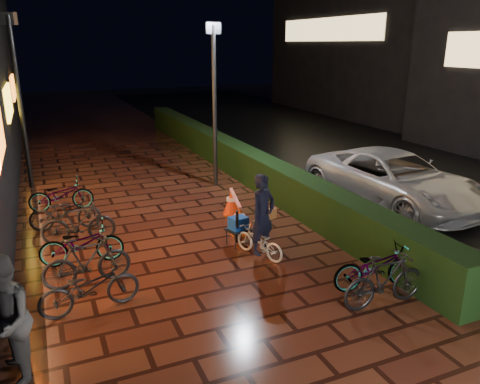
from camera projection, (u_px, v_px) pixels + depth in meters
name	position (u px, v px, depth m)	size (l,w,h in m)	color
ground	(236.00, 304.00, 7.96)	(80.00, 80.00, 0.00)	#381911
asphalt_road	(424.00, 175.00, 15.74)	(11.00, 60.00, 0.01)	black
hedge	(234.00, 157.00, 16.05)	(0.70, 20.00, 1.00)	black
bystander_person	(4.00, 322.00, 5.87)	(0.87, 0.68, 1.79)	#555557
van	(393.00, 179.00, 12.67)	(2.39, 5.19, 1.44)	#B3B4B9
lamp_post_hedge	(214.00, 99.00, 13.88)	(0.46, 0.13, 4.80)	black
lamp_post_sf	(19.00, 96.00, 13.59)	(0.48, 0.15, 5.06)	black
cyclist	(261.00, 227.00, 9.51)	(0.87, 1.32, 1.79)	silver
traffic_barrier	(235.00, 210.00, 11.41)	(0.77, 1.71, 0.69)	#F9580D
cart_assembly	(238.00, 225.00, 10.14)	(0.57, 0.60, 0.93)	black
parked_bikes_storefront	(75.00, 232.00, 9.85)	(1.87, 6.10, 0.95)	black
parked_bikes_hedge	(379.00, 272.00, 8.09)	(1.90, 1.20, 0.95)	black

